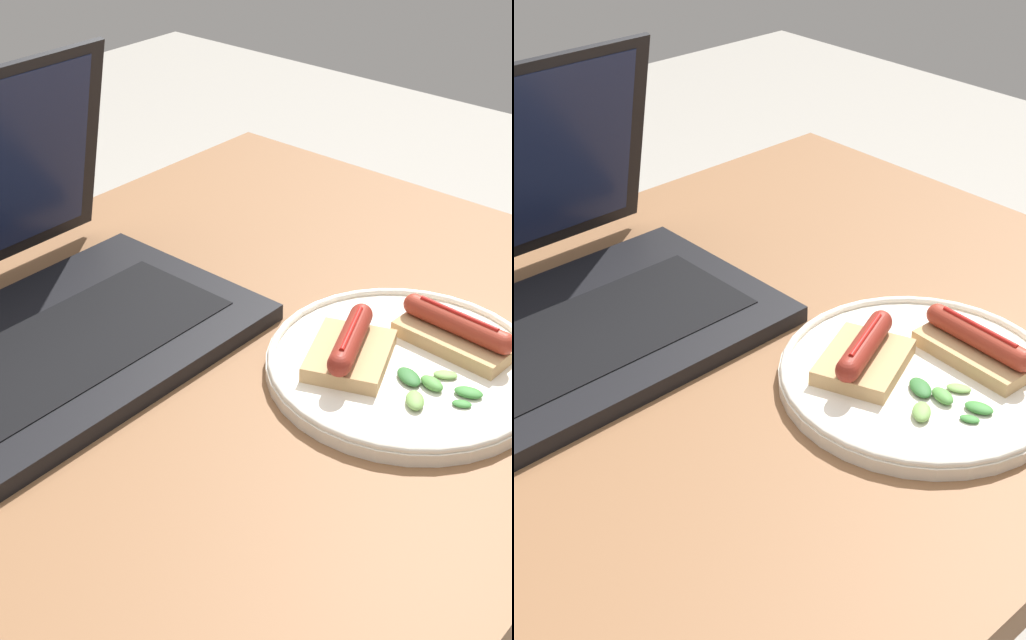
% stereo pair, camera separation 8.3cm
% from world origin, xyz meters
% --- Properties ---
extents(desk, '(1.17, 0.75, 0.78)m').
position_xyz_m(desk, '(0.00, 0.00, 0.69)').
color(desk, brown).
rests_on(desk, ground_plane).
extents(laptop, '(0.36, 0.31, 0.25)m').
position_xyz_m(laptop, '(0.01, 0.16, 0.83)').
color(laptop, black).
rests_on(laptop, desk).
extents(plate, '(0.27, 0.27, 0.02)m').
position_xyz_m(plate, '(0.20, -0.16, 0.79)').
color(plate, silver).
rests_on(plate, desk).
extents(sausage_toast_left, '(0.11, 0.10, 0.04)m').
position_xyz_m(sausage_toast_left, '(0.16, -0.12, 0.81)').
color(sausage_toast_left, tan).
rests_on(sausage_toast_left, plate).
extents(sausage_toast_middle, '(0.06, 0.12, 0.04)m').
position_xyz_m(sausage_toast_middle, '(0.25, -0.18, 0.81)').
color(sausage_toast_middle, tan).
rests_on(sausage_toast_middle, plate).
extents(salad_pile, '(0.08, 0.09, 0.01)m').
position_xyz_m(salad_pile, '(0.17, -0.20, 0.80)').
color(salad_pile, '#2D662D').
rests_on(salad_pile, plate).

